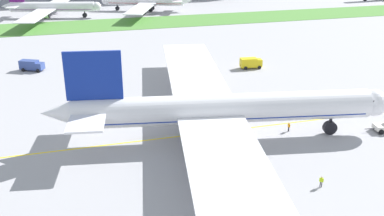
{
  "coord_description": "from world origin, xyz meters",
  "views": [
    {
      "loc": [
        -27.26,
        -65.33,
        33.09
      ],
      "look_at": [
        -7.12,
        6.02,
        3.46
      ],
      "focal_mm": 41.57,
      "sensor_mm": 36.0,
      "label": 1
    }
  ],
  "objects_px": {
    "ground_crew_wingwalker_port": "(289,126)",
    "service_truck_fuel_bowser": "(32,65)",
    "service_truck_baggage_loader": "(251,63)",
    "parked_airliner_far_centre": "(51,7)",
    "parked_airliner_far_right": "(147,1)",
    "ground_crew_marshaller_front": "(321,181)",
    "airliner_foreground": "(218,110)"
  },
  "relations": [
    {
      "from": "ground_crew_wingwalker_port",
      "to": "service_truck_fuel_bowser",
      "type": "distance_m",
      "value": 68.51
    },
    {
      "from": "service_truck_baggage_loader",
      "to": "ground_crew_wingwalker_port",
      "type": "bearing_deg",
      "value": -102.89
    },
    {
      "from": "service_truck_fuel_bowser",
      "to": "parked_airliner_far_centre",
      "type": "relative_size",
      "value": 0.1
    },
    {
      "from": "parked_airliner_far_right",
      "to": "ground_crew_marshaller_front",
      "type": "bearing_deg",
      "value": -91.23
    },
    {
      "from": "ground_crew_wingwalker_port",
      "to": "service_truck_fuel_bowser",
      "type": "height_order",
      "value": "service_truck_fuel_bowser"
    },
    {
      "from": "parked_airliner_far_centre",
      "to": "parked_airliner_far_right",
      "type": "height_order",
      "value": "parked_airliner_far_centre"
    },
    {
      "from": "service_truck_fuel_bowser",
      "to": "parked_airliner_far_right",
      "type": "relative_size",
      "value": 0.1
    },
    {
      "from": "service_truck_baggage_loader",
      "to": "parked_airliner_far_right",
      "type": "bearing_deg",
      "value": 95.87
    },
    {
      "from": "parked_airliner_far_centre",
      "to": "ground_crew_marshaller_front",
      "type": "bearing_deg",
      "value": -75.6
    },
    {
      "from": "airliner_foreground",
      "to": "ground_crew_wingwalker_port",
      "type": "distance_m",
      "value": 13.92
    },
    {
      "from": "airliner_foreground",
      "to": "service_truck_fuel_bowser",
      "type": "height_order",
      "value": "airliner_foreground"
    },
    {
      "from": "ground_crew_marshaller_front",
      "to": "parked_airliner_far_right",
      "type": "height_order",
      "value": "parked_airliner_far_right"
    },
    {
      "from": "ground_crew_marshaller_front",
      "to": "service_truck_baggage_loader",
      "type": "bearing_deg",
      "value": 76.94
    },
    {
      "from": "ground_crew_marshaller_front",
      "to": "ground_crew_wingwalker_port",
      "type": "bearing_deg",
      "value": 76.59
    },
    {
      "from": "ground_crew_wingwalker_port",
      "to": "ground_crew_marshaller_front",
      "type": "xyz_separation_m",
      "value": [
        -4.28,
        -17.96,
        -0.01
      ]
    },
    {
      "from": "service_truck_baggage_loader",
      "to": "service_truck_fuel_bowser",
      "type": "xyz_separation_m",
      "value": [
        -54.33,
        13.12,
        -0.03
      ]
    },
    {
      "from": "service_truck_baggage_loader",
      "to": "parked_airliner_far_centre",
      "type": "xyz_separation_m",
      "value": [
        -50.21,
        89.08,
        2.81
      ]
    },
    {
      "from": "airliner_foreground",
      "to": "service_truck_baggage_loader",
      "type": "xyz_separation_m",
      "value": [
        21.89,
        37.5,
        -3.91
      ]
    },
    {
      "from": "ground_crew_marshaller_front",
      "to": "service_truck_baggage_loader",
      "type": "height_order",
      "value": "service_truck_baggage_loader"
    },
    {
      "from": "service_truck_fuel_bowser",
      "to": "parked_airliner_far_centre",
      "type": "xyz_separation_m",
      "value": [
        4.12,
        75.96,
        2.84
      ]
    },
    {
      "from": "airliner_foreground",
      "to": "service_truck_fuel_bowser",
      "type": "relative_size",
      "value": 14.91
    },
    {
      "from": "parked_airliner_far_right",
      "to": "airliner_foreground",
      "type": "bearing_deg",
      "value": -95.25
    },
    {
      "from": "ground_crew_wingwalker_port",
      "to": "service_truck_baggage_loader",
      "type": "height_order",
      "value": "service_truck_baggage_loader"
    },
    {
      "from": "service_truck_fuel_bowser",
      "to": "parked_airliner_far_right",
      "type": "xyz_separation_m",
      "value": [
        44.6,
        81.62,
        2.8
      ]
    },
    {
      "from": "airliner_foreground",
      "to": "parked_airliner_far_right",
      "type": "bearing_deg",
      "value": 84.75
    },
    {
      "from": "ground_crew_marshaller_front",
      "to": "parked_airliner_far_centre",
      "type": "relative_size",
      "value": 0.03
    },
    {
      "from": "parked_airliner_far_right",
      "to": "ground_crew_wingwalker_port",
      "type": "bearing_deg",
      "value": -89.55
    },
    {
      "from": "ground_crew_marshaller_front",
      "to": "parked_airliner_far_centre",
      "type": "distance_m",
      "value": 149.76
    },
    {
      "from": "service_truck_fuel_bowser",
      "to": "parked_airliner_far_centre",
      "type": "bearing_deg",
      "value": 86.89
    },
    {
      "from": "service_truck_baggage_loader",
      "to": "ground_crew_marshaller_front",
      "type": "bearing_deg",
      "value": -103.06
    },
    {
      "from": "ground_crew_wingwalker_port",
      "to": "ground_crew_marshaller_front",
      "type": "bearing_deg",
      "value": -103.41
    },
    {
      "from": "ground_crew_wingwalker_port",
      "to": "service_truck_baggage_loader",
      "type": "bearing_deg",
      "value": 77.11
    }
  ]
}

